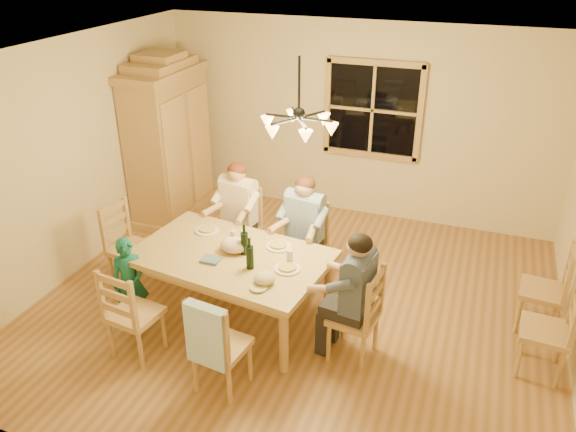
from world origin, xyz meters
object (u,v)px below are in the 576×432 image
at_px(chandelier, 299,123).
at_px(chair_far_right, 304,260).
at_px(chair_far_left, 240,242).
at_px(chair_spare_front, 541,344).
at_px(armoire, 169,144).
at_px(child, 130,282).
at_px(adult_woman, 238,202).
at_px(wine_bottle_a, 244,240).
at_px(adult_slate_man, 356,282).
at_px(wine_bottle_b, 250,253).
at_px(chair_near_left, 137,327).
at_px(dining_table, 231,262).
at_px(chair_spare_back, 539,303).
at_px(chair_end_left, 133,260).
at_px(adult_plaid_man, 304,218).
at_px(chair_end_right, 353,329).
at_px(chair_near_right, 222,359).

relative_size(chandelier, chair_far_right, 0.78).
relative_size(chair_far_left, chair_spare_front, 1.00).
xyz_separation_m(armoire, child, (0.92, -2.41, -0.56)).
bearing_deg(adult_woman, armoire, -25.58).
bearing_deg(wine_bottle_a, chandelier, 39.07).
height_order(adult_slate_man, wine_bottle_a, adult_slate_man).
bearing_deg(chair_spare_front, wine_bottle_b, 101.06).
xyz_separation_m(adult_slate_man, wine_bottle_a, (-1.21, 0.24, 0.08)).
distance_m(chair_near_left, adult_woman, 1.93).
xyz_separation_m(dining_table, child, (-0.92, -0.46, -0.17)).
bearing_deg(wine_bottle_b, chair_spare_front, 7.85).
relative_size(dining_table, chair_spare_back, 2.13).
xyz_separation_m(chair_end_left, child, (0.43, -0.64, 0.19)).
relative_size(chair_far_left, adult_plaid_man, 1.13).
bearing_deg(child, adult_woman, 33.10).
distance_m(chandelier, chair_far_right, 1.83).
bearing_deg(chair_spare_back, armoire, 82.71).
xyz_separation_m(chandelier, chair_end_left, (-1.93, -0.24, -1.77)).
bearing_deg(child, armoire, 75.06).
height_order(wine_bottle_b, chair_spare_back, wine_bottle_b).
distance_m(adult_woman, adult_slate_man, 2.07).
relative_size(chair_near_left, child, 1.00).
bearing_deg(chair_far_right, chair_near_left, 64.80).
height_order(chair_end_left, chair_end_right, same).
relative_size(dining_table, chair_near_right, 2.13).
relative_size(armoire, chair_end_left, 2.32).
relative_size(chandelier, wine_bottle_b, 2.33).
distance_m(chandelier, child, 2.35).
xyz_separation_m(chair_end_left, chair_spare_front, (4.38, 0.03, 0.00)).
distance_m(dining_table, child, 1.04).
relative_size(chair_far_left, chair_end_right, 1.00).
relative_size(dining_table, adult_slate_man, 2.41).
bearing_deg(armoire, wine_bottle_a, -43.72).
bearing_deg(chair_near_left, chair_end_left, 133.26).
xyz_separation_m(dining_table, adult_plaid_man, (0.50, 0.87, 0.18)).
distance_m(chandelier, chair_spare_back, 3.06).
relative_size(adult_plaid_man, adult_slate_man, 1.00).
bearing_deg(chandelier, child, -149.66).
relative_size(dining_table, child, 2.13).
relative_size(chandelier, armoire, 0.33).
bearing_deg(chair_far_left, wine_bottle_b, 127.35).
xyz_separation_m(chandelier, adult_plaid_man, (-0.08, 0.45, -1.24)).
height_order(armoire, adult_plaid_man, armoire).
bearing_deg(wine_bottle_a, chair_near_right, -77.77).
xyz_separation_m(chandelier, chair_near_left, (-1.19, -1.27, -1.77)).
distance_m(armoire, chair_spare_front, 5.23).
bearing_deg(wine_bottle_a, adult_woman, 118.43).
xyz_separation_m(chair_far_left, adult_woman, (0.00, 0.00, 0.54)).
bearing_deg(dining_table, child, -153.37).
distance_m(chandelier, chair_near_right, 2.27).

